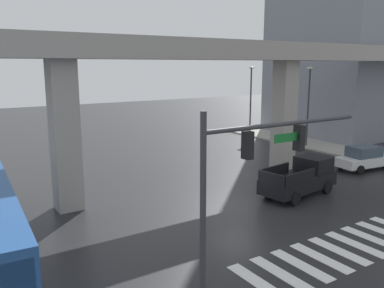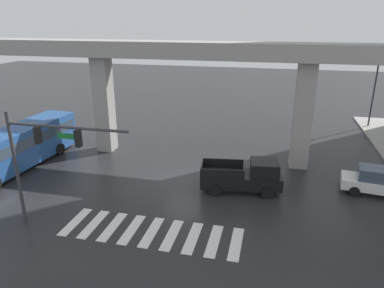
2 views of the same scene
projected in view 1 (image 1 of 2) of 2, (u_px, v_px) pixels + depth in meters
The scene contains 9 objects.
ground_plane at pixel (237, 205), 21.68m from camera, with size 120.00×120.00×0.00m, color #232326.
crosswalk_stripes at pixel (339, 251), 16.35m from camera, with size 9.35×2.80×0.01m.
elevated_overpass at pixel (193, 59), 23.82m from camera, with size 58.01×2.53×8.92m.
sidewalk_east at pixel (382, 159), 32.07m from camera, with size 4.00×36.00×0.15m, color #9E9991.
pickup_truck at pixel (302, 178), 23.31m from camera, with size 5.31×2.60×2.08m.
sedan_white at pixel (364, 158), 28.87m from camera, with size 4.49×2.38×1.72m.
traffic_signal_mast at pixel (250, 167), 12.16m from camera, with size 6.49×0.32×6.20m.
street_lamp_mid_block at pixel (309, 97), 36.10m from camera, with size 0.44×0.70×7.24m.
street_lamp_far_north at pixel (251, 92), 42.54m from camera, with size 0.44×0.70×7.24m.
Camera 1 is at (-13.27, -15.99, 7.44)m, focal length 37.66 mm.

